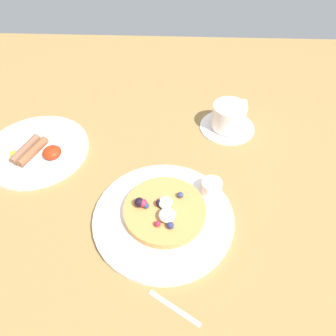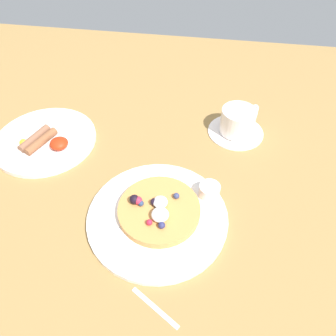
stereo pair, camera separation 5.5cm
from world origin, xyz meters
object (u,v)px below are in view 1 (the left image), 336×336
at_px(coffee_saucer, 227,127).
at_px(teaspoon, 207,329).
at_px(breakfast_plate, 37,150).
at_px(coffee_cup, 229,116).
at_px(pancake_plate, 163,217).
at_px(syrup_ramekin, 212,186).

distance_m(coffee_saucer, teaspoon, 0.52).
bearing_deg(breakfast_plate, teaspoon, -44.24).
relative_size(breakfast_plate, teaspoon, 1.74).
distance_m(breakfast_plate, teaspoon, 0.57).
xyz_separation_m(coffee_cup, teaspoon, (-0.08, -0.51, -0.04)).
bearing_deg(coffee_saucer, coffee_cup, 45.61).
relative_size(pancake_plate, coffee_saucer, 1.98).
relative_size(coffee_saucer, coffee_cup, 1.44).
bearing_deg(coffee_cup, coffee_saucer, -134.39).
xyz_separation_m(syrup_ramekin, coffee_cup, (0.06, 0.23, 0.01)).
relative_size(pancake_plate, breakfast_plate, 1.13).
bearing_deg(breakfast_plate, pancake_plate, -29.82).
relative_size(coffee_saucer, teaspoon, 0.99).
bearing_deg(pancake_plate, breakfast_plate, 150.18).
bearing_deg(coffee_cup, breakfast_plate, -166.67).
bearing_deg(coffee_saucer, pancake_plate, -117.41).
bearing_deg(pancake_plate, coffee_saucer, 62.59).
bearing_deg(coffee_cup, teaspoon, -98.50).
distance_m(syrup_ramekin, teaspoon, 0.28).
bearing_deg(coffee_saucer, syrup_ramekin, -103.67).
distance_m(pancake_plate, coffee_saucer, 0.34).
xyz_separation_m(coffee_saucer, coffee_cup, (0.00, 0.00, 0.04)).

